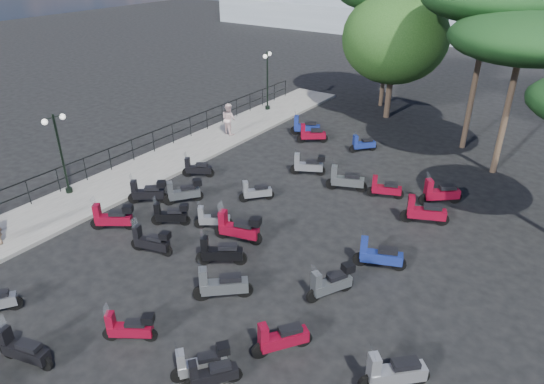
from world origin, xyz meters
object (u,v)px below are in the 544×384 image
Objects in this scene: scooter_20 at (221,285)px; pine_1 at (524,38)px; scooter_8 at (220,253)px; scooter_25 at (393,373)px; scooter_18 at (202,363)px; scooter_22 at (385,189)px; scooter_4 at (197,169)px; scooter_21 at (379,256)px; scooter_27 at (331,283)px; scooter_19 at (211,375)px; scooter_16 at (308,165)px; scooter_28 at (424,212)px; scooter_9 at (171,215)px; scooter_17 at (363,144)px; scooter_1 at (113,218)px; scooter_29 at (440,193)px; pedestrian_far at (229,119)px; scooter_11 at (306,127)px; scooter_26 at (281,339)px; broadleaf_tree at (395,38)px; scooter_14 at (239,228)px; scooter_10 at (256,192)px; lamp_post_2 at (267,77)px; scooter_6 at (23,350)px; scooter_13 at (130,328)px; scooter_23 at (346,180)px; scooter_2 at (184,192)px; lamp_post_1 at (60,149)px; scooter_7 at (151,241)px; scooter_3 at (148,192)px; scooter_15 at (213,219)px.

scooter_20 is 0.20× the size of pine_1.
scooter_25 is at bearing -136.93° from scooter_8.
scooter_18 is 11.67m from scooter_22.
scooter_21 reaches higher than scooter_4.
scooter_27 is at bearing 8.75° from scooter_25.
scooter_19 is 0.84× the size of scooter_25.
scooter_28 reaches higher than scooter_16.
scooter_20 reaches higher than scooter_9.
scooter_8 is 1.25× the size of scooter_17.
scooter_1 is 13.15m from scooter_29.
pedestrian_far is 4.33m from scooter_11.
scooter_26 is 0.20× the size of broadleaf_tree.
scooter_14 is 6.93m from scooter_22.
scooter_10 is 0.94× the size of scooter_18.
broadleaf_tree reaches higher than lamp_post_2.
pedestrian_far is at bearing -3.58° from scooter_20.
scooter_6 is 1.23× the size of scooter_13.
scooter_23 is at bearing 178.35° from pedestrian_far.
scooter_23 is at bearing -98.87° from scooter_2.
lamp_post_2 is at bearing -18.33° from scooter_26.
lamp_post_2 reaches higher than scooter_28.
scooter_8 reaches higher than scooter_2.
scooter_4 is at bearing 69.35° from scooter_29.
scooter_27 is at bearing -172.08° from scooter_16.
scooter_26 is at bearing 179.64° from scooter_16.
broadleaf_tree is (-0.31, 10.03, 4.29)m from scooter_16.
scooter_11 is at bearing 23.20° from scooter_23.
scooter_25 reaches higher than scooter_6.
scooter_18 reaches higher than scooter_13.
lamp_post_2 is 2.00× the size of scooter_14.
broadleaf_tree is (-6.27, 9.38, 4.27)m from scooter_29.
scooter_28 is 0.24× the size of pine_1.
scooter_29 reaches higher than scooter_16.
scooter_20 reaches higher than scooter_21.
scooter_27 reaches higher than scooter_18.
scooter_19 is (11.79, -4.21, -1.75)m from lamp_post_1.
scooter_4 is 0.79× the size of scooter_23.
scooter_7 is at bearing 8.90° from scooter_18.
scooter_3 reaches higher than scooter_4.
scooter_21 is 1.13× the size of scooter_22.
scooter_10 is 0.81× the size of scooter_22.
scooter_2 is 1.06× the size of scooter_13.
scooter_29 reaches higher than scooter_22.
lamp_post_2 is at bearing 4.65° from scooter_7.
scooter_15 is 5.72m from scooter_27.
lamp_post_1 is 2.08× the size of scooter_21.
lamp_post_2 is at bearing 29.56° from scooter_23.
scooter_19 is (3.13, -4.05, -0.07)m from scooter_8.
scooter_16 is at bearing 118.94° from scooter_17.
scooter_27 reaches higher than scooter_7.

